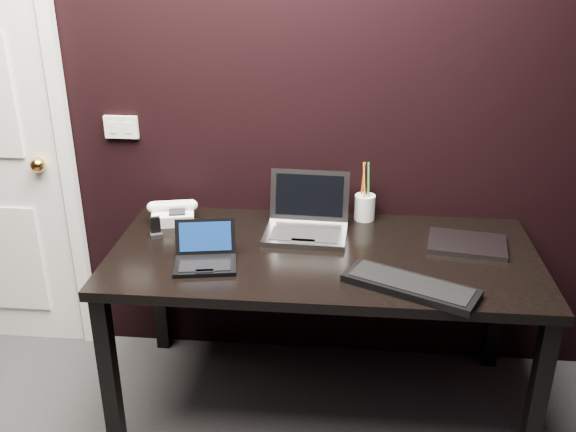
# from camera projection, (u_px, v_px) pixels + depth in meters

# --- Properties ---
(wall_back) EXTENTS (4.00, 0.00, 4.00)m
(wall_back) POSITION_uv_depth(u_px,v_px,m) (260.00, 89.00, 2.72)
(wall_back) COLOR black
(wall_back) RESTS_ON ground
(wall_switch) EXTENTS (0.15, 0.02, 0.10)m
(wall_switch) POSITION_uv_depth(u_px,v_px,m) (121.00, 127.00, 2.84)
(wall_switch) COLOR silver
(wall_switch) RESTS_ON wall_back
(desk) EXTENTS (1.70, 0.80, 0.74)m
(desk) POSITION_uv_depth(u_px,v_px,m) (323.00, 269.00, 2.59)
(desk) COLOR black
(desk) RESTS_ON ground
(netbook) EXTENTS (0.27, 0.24, 0.15)m
(netbook) POSITION_uv_depth(u_px,v_px,m) (205.00, 257.00, 2.45)
(netbook) COLOR black
(netbook) RESTS_ON desk
(silver_laptop) EXTENTS (0.35, 0.32, 0.23)m
(silver_laptop) POSITION_uv_depth(u_px,v_px,m) (306.00, 223.00, 2.70)
(silver_laptop) COLOR gray
(silver_laptop) RESTS_ON desk
(ext_keyboard) EXTENTS (0.50, 0.35, 0.03)m
(ext_keyboard) POSITION_uv_depth(u_px,v_px,m) (411.00, 285.00, 2.28)
(ext_keyboard) COLOR black
(ext_keyboard) RESTS_ON desk
(closed_laptop) EXTENTS (0.34, 0.27, 0.02)m
(closed_laptop) POSITION_uv_depth(u_px,v_px,m) (467.00, 244.00, 2.60)
(closed_laptop) COLOR gray
(closed_laptop) RESTS_ON desk
(desk_phone) EXTENTS (0.23, 0.20, 0.11)m
(desk_phone) POSITION_uv_depth(u_px,v_px,m) (173.00, 213.00, 2.81)
(desk_phone) COLOR white
(desk_phone) RESTS_ON desk
(mobile_phone) EXTENTS (0.06, 0.06, 0.09)m
(mobile_phone) POSITION_uv_depth(u_px,v_px,m) (156.00, 229.00, 2.67)
(mobile_phone) COLOR black
(mobile_phone) RESTS_ON desk
(pen_cup) EXTENTS (0.10, 0.10, 0.27)m
(pen_cup) POSITION_uv_depth(u_px,v_px,m) (365.00, 206.00, 2.83)
(pen_cup) COLOR silver
(pen_cup) RESTS_ON desk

